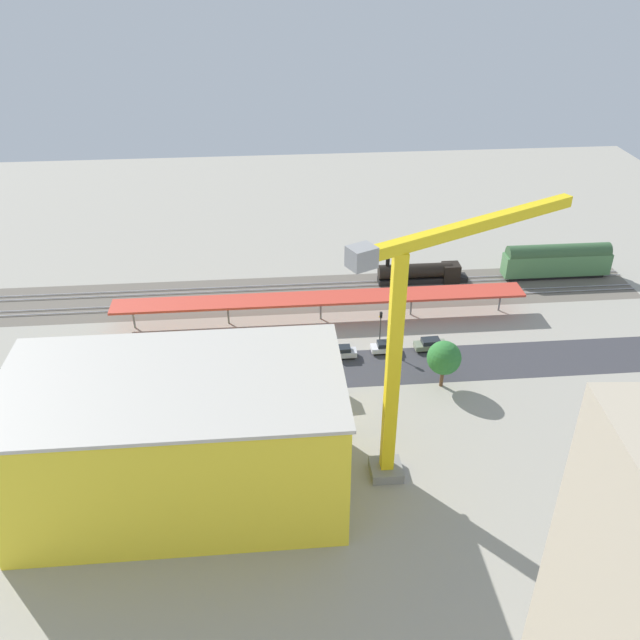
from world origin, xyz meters
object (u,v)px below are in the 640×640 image
parked_car_1 (385,348)px  street_tree_4 (229,370)px  box_truck_0 (310,389)px  traffic_light (380,325)px  platform_canopy_near (321,298)px  parked_car_4 (259,353)px  parked_car_2 (342,353)px  street_tree_1 (15,380)px  tower_crane (416,334)px  locomotive (423,273)px  parked_car_0 (430,345)px  passenger_coach (557,260)px  construction_building (179,441)px  street_tree_3 (444,358)px  street_tree_2 (59,375)px  parked_car_3 (304,353)px

parked_car_1 → street_tree_4: 24.56m
box_truck_0 → traffic_light: (-11.21, -11.15, 2.61)m
platform_canopy_near → parked_car_4: (9.87, 10.18, -3.02)m
parked_car_2 → box_truck_0: bearing=59.9°
box_truck_0 → street_tree_1: size_ratio=1.36×
tower_crane → street_tree_4: size_ratio=4.07×
locomotive → parked_car_0: locomotive is taller
passenger_coach → construction_building: size_ratio=0.56×
parked_car_4 → street_tree_3: (-24.69, 9.04, 3.84)m
street_tree_2 → parked_car_1: bearing=-167.4°
construction_building → street_tree_4: 17.10m
street_tree_1 → traffic_light: street_tree_1 is taller
traffic_light → parked_car_2: bearing=16.9°
parked_car_2 → traffic_light: traffic_light is taller
platform_canopy_near → parked_car_0: 18.70m
locomotive → street_tree_1: 67.01m
parked_car_3 → traffic_light: (-11.35, -1.46, 3.41)m
parked_car_0 → tower_crane: (8.59, 23.86, 17.28)m
platform_canopy_near → street_tree_4: street_tree_4 is taller
platform_canopy_near → box_truck_0: 20.91m
passenger_coach → street_tree_1: size_ratio=2.92×
parked_car_0 → parked_car_3: 18.84m
parked_car_1 → street_tree_4: street_tree_4 is taller
traffic_light → parked_car_3: bearing=7.3°
box_truck_0 → traffic_light: traffic_light is taller
parked_car_0 → street_tree_1: 56.94m
locomotive → box_truck_0: bearing=54.7°
construction_building → parked_car_2: bearing=-129.4°
parked_car_1 → street_tree_3: bearing=125.1°
platform_canopy_near → passenger_coach: (-42.91, -11.04, -0.46)m
parked_car_2 → street_tree_3: (-12.67, 8.09, 3.77)m
platform_canopy_near → street_tree_2: (34.89, 20.04, 1.85)m
parked_car_3 → street_tree_4: size_ratio=0.63×
parked_car_1 → street_tree_2: size_ratio=0.49×
parked_car_0 → street_tree_3: street_tree_3 is taller
parked_car_3 → street_tree_3: size_ratio=0.67×
box_truck_0 → tower_crane: bearing=126.7°
passenger_coach → parked_car_4: (52.79, 21.22, -2.56)m
platform_canopy_near → passenger_coach: passenger_coach is taller
traffic_light → box_truck_0: bearing=44.8°
tower_crane → parked_car_3: bearing=-66.2°
parked_car_1 → parked_car_3: 12.02m
parked_car_0 → traffic_light: traffic_light is taller
passenger_coach → parked_car_1: 40.54m
parked_car_1 → construction_building: (26.88, 25.85, 6.73)m
parked_car_2 → box_truck_0: 10.90m
platform_canopy_near → street_tree_4: 24.21m
tower_crane → box_truck_0: bearing=-53.3°
passenger_coach → parked_car_3: passenger_coach is taller
street_tree_2 → parked_car_0: bearing=-168.9°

